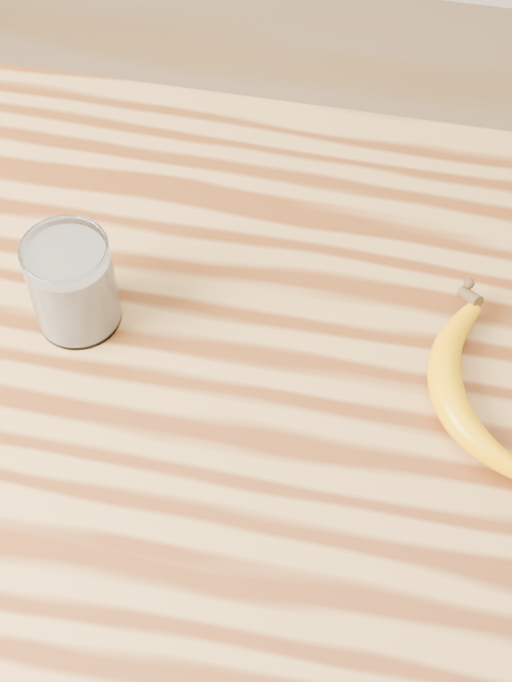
# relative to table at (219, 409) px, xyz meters

# --- Properties ---
(table) EXTENTS (1.20, 0.80, 0.90)m
(table) POSITION_rel_table_xyz_m (0.00, 0.00, 0.00)
(table) COLOR #A97A3C
(table) RESTS_ON ground
(smoothie_glass) EXTENTS (0.09, 0.09, 0.11)m
(smoothie_glass) POSITION_rel_table_xyz_m (-0.15, 0.01, 0.18)
(smoothie_glass) COLOR white
(smoothie_glass) RESTS_ON table
(banana) EXTENTS (0.19, 0.31, 0.04)m
(banana) POSITION_rel_table_xyz_m (0.24, -0.02, 0.15)
(banana) COLOR #EA9A00
(banana) RESTS_ON table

